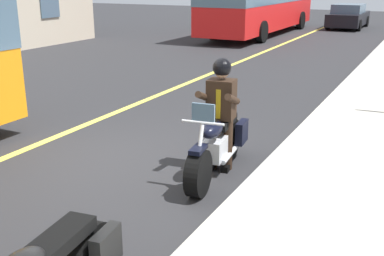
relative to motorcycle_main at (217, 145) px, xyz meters
name	(u,v)px	position (x,y,z in m)	size (l,w,h in m)	color
ground_plane	(131,163)	(0.28, -1.39, -0.45)	(80.00, 80.00, 0.00)	#28282B
lane_center_stripe	(39,144)	(0.28, -3.39, -0.45)	(60.00, 0.16, 0.01)	#E5DB4C
motorcycle_main	(217,145)	(0.00, 0.00, 0.00)	(2.22, 0.77, 1.26)	black
rider_main	(221,105)	(-0.19, -0.03, 0.58)	(0.67, 0.60, 1.74)	black
car_dark	(348,16)	(-23.34, -2.06, 0.24)	(4.60, 1.92, 1.40)	black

